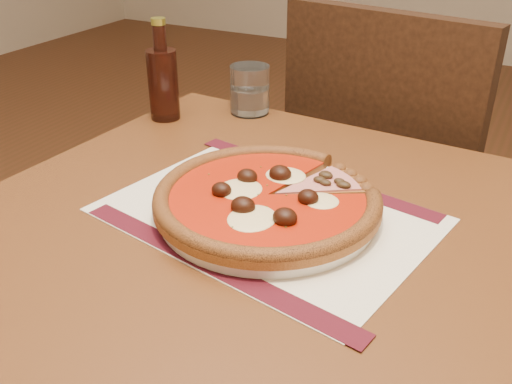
% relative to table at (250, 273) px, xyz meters
% --- Properties ---
extents(table, '(0.85, 0.85, 0.75)m').
position_rel_table_xyz_m(table, '(0.00, 0.00, 0.00)').
color(table, brown).
rests_on(table, ground).
extents(chair_far, '(0.53, 0.53, 0.96)m').
position_rel_table_xyz_m(chair_far, '(0.06, 0.62, -0.10)').
color(chair_far, black).
rests_on(chair_far, ground).
extents(placemat, '(0.50, 0.40, 0.00)m').
position_rel_table_xyz_m(placemat, '(0.02, 0.01, 0.10)').
color(placemat, white).
rests_on(placemat, table).
extents(plate, '(0.31, 0.31, 0.02)m').
position_rel_table_xyz_m(plate, '(0.02, 0.01, 0.11)').
color(plate, white).
rests_on(plate, placemat).
extents(pizza, '(0.32, 0.32, 0.04)m').
position_rel_table_xyz_m(pizza, '(0.02, 0.01, 0.13)').
color(pizza, '#A16027').
rests_on(pizza, plate).
extents(ham_slice, '(0.12, 0.14, 0.02)m').
position_rel_table_xyz_m(ham_slice, '(0.09, 0.09, 0.13)').
color(ham_slice, '#A16027').
rests_on(ham_slice, plate).
extents(water_glass, '(0.09, 0.09, 0.10)m').
position_rel_table_xyz_m(water_glass, '(-0.20, 0.37, 0.15)').
color(water_glass, white).
rests_on(water_glass, table).
extents(bottle, '(0.06, 0.06, 0.20)m').
position_rel_table_xyz_m(bottle, '(-0.33, 0.26, 0.18)').
color(bottle, black).
rests_on(bottle, table).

